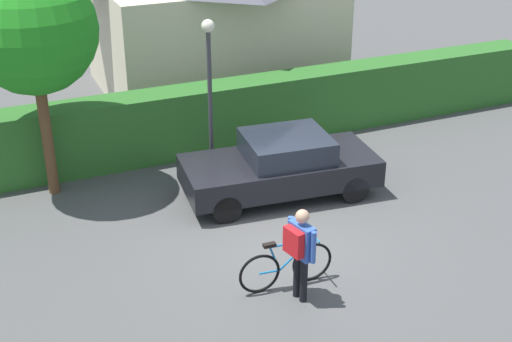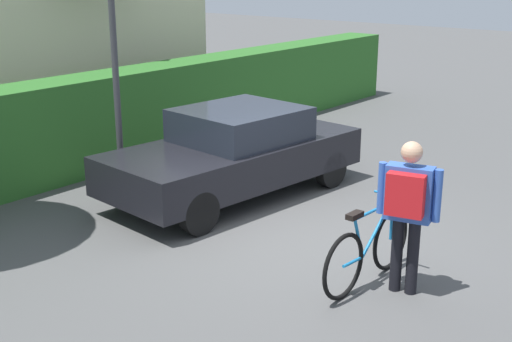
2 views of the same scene
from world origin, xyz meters
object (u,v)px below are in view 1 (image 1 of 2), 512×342
person_rider (300,246)px  parked_car_near (281,165)px  bicycle (286,266)px  tree_kerbside (32,30)px  street_lamp (209,76)px

person_rider → parked_car_near: bearing=69.4°
bicycle → tree_kerbside: 6.91m
street_lamp → parked_car_near: bearing=-53.6°
parked_car_near → street_lamp: street_lamp is taller
person_rider → street_lamp: size_ratio=0.47×
parked_car_near → tree_kerbside: 5.79m
street_lamp → tree_kerbside: size_ratio=0.73×
bicycle → tree_kerbside: bearing=121.2°
bicycle → street_lamp: 5.03m
bicycle → parked_car_near: bearing=66.4°
tree_kerbside → person_rider: bearing=-60.5°
person_rider → tree_kerbside: tree_kerbside is taller
parked_car_near → bicycle: parked_car_near is taller
person_rider → tree_kerbside: 6.99m
tree_kerbside → parked_car_near: bearing=-24.6°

